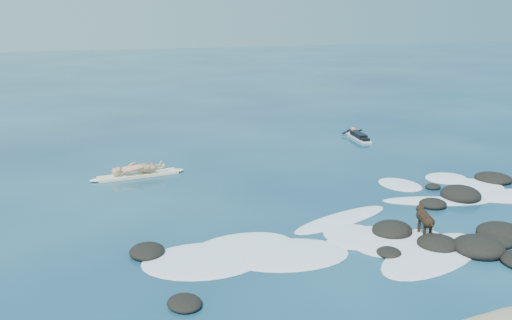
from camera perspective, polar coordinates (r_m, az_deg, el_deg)
name	(u,v)px	position (r m, az deg, el deg)	size (l,w,h in m)	color
ground	(353,215)	(17.51, 9.66, -5.47)	(160.00, 160.00, 0.00)	#0A2642
reef_rocks	(465,221)	(17.58, 20.16, -5.74)	(14.31, 7.40, 0.56)	black
breaking_foam	(372,227)	(16.69, 11.55, -6.56)	(14.72, 7.89, 0.12)	white
standing_surfer_rig	(137,156)	(21.47, -11.80, 0.42)	(3.57, 0.83, 2.03)	#F0E8C0
paddling_surfer_rig	(358,136)	(27.91, 10.19, 2.39)	(1.08, 2.41, 0.42)	white
dog	(425,218)	(16.19, 16.51, -5.59)	(0.58, 1.22, 0.80)	black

